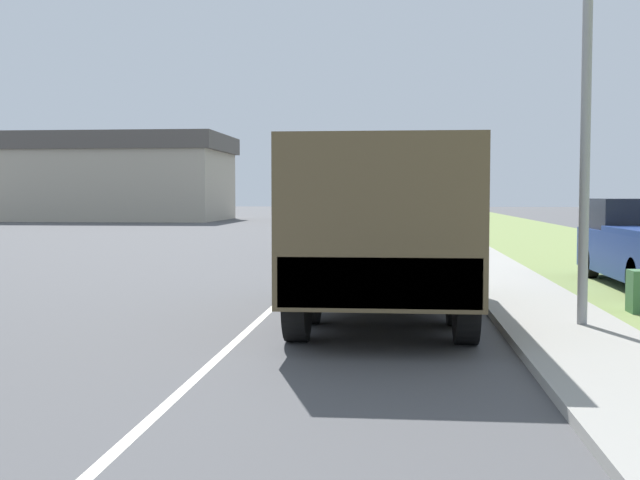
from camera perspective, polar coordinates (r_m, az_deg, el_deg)
name	(u,v)px	position (r m, az deg, el deg)	size (l,w,h in m)	color
ground_plane	(354,234)	(39.95, 2.43, 0.44)	(180.00, 180.00, 0.00)	#4C4C4F
lane_centre_stripe	(354,234)	(39.95, 2.43, 0.45)	(0.12, 120.00, 0.00)	silver
sidewalk_right	(445,233)	(39.96, 8.88, 0.49)	(1.80, 120.00, 0.12)	#9E9B93
grass_strip_right	(536,234)	(40.46, 15.12, 0.38)	(7.00, 120.00, 0.02)	olive
military_truck	(384,219)	(12.72, 4.57, 1.49)	(2.52, 6.92, 2.69)	#606647
car_nearest_ahead	(383,232)	(25.23, 4.52, 0.55)	(1.84, 4.89, 1.73)	black
car_second_ahead	(381,225)	(33.91, 4.36, 1.07)	(1.88, 4.18, 1.48)	silver
building_distant	(109,177)	(63.80, -14.77, 4.34)	(18.26, 10.86, 6.48)	#B2A893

